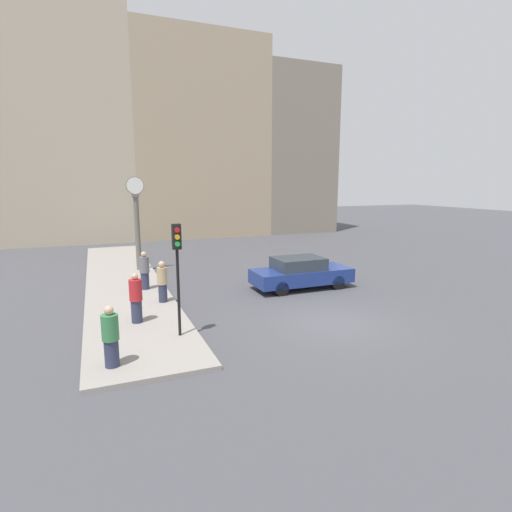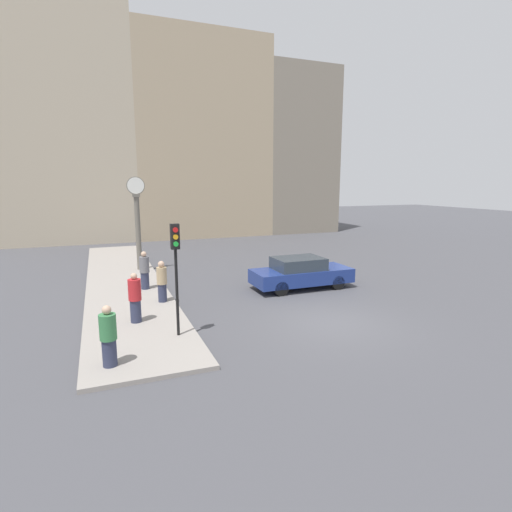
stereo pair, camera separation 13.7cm
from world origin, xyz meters
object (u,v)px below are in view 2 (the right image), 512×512
at_px(pedestrian_tan_coat, 162,282).
at_px(pedestrian_grey_jacket, 145,271).
at_px(pedestrian_red_top, 135,298).
at_px(sedan_car, 301,273).
at_px(traffic_light_near, 176,256).
at_px(pedestrian_green_hoodie, 108,337).
at_px(street_clock, 138,223).

bearing_deg(pedestrian_tan_coat, pedestrian_grey_jacket, 100.56).
relative_size(pedestrian_red_top, pedestrian_tan_coat, 1.03).
bearing_deg(pedestrian_tan_coat, pedestrian_red_top, -120.15).
relative_size(sedan_car, traffic_light_near, 1.32).
xyz_separation_m(sedan_car, pedestrian_green_hoodie, (-8.46, -5.50, 0.19)).
distance_m(pedestrian_green_hoodie, pedestrian_tan_coat, 5.69).
height_order(traffic_light_near, pedestrian_red_top, traffic_light_near).
bearing_deg(pedestrian_green_hoodie, pedestrian_tan_coat, 67.86).
bearing_deg(pedestrian_tan_coat, street_clock, 91.89).
xyz_separation_m(sedan_car, street_clock, (-6.53, 6.41, 1.97)).
height_order(pedestrian_grey_jacket, pedestrian_tan_coat, pedestrian_grey_jacket).
bearing_deg(sedan_car, traffic_light_near, -147.85).
height_order(traffic_light_near, pedestrian_green_hoodie, traffic_light_near).
relative_size(traffic_light_near, pedestrian_tan_coat, 2.10).
xyz_separation_m(pedestrian_green_hoodie, pedestrian_red_top, (0.94, 3.19, 0.05)).
bearing_deg(pedestrian_grey_jacket, pedestrian_green_hoodie, -102.88).
bearing_deg(street_clock, pedestrian_grey_jacket, -92.65).
relative_size(sedan_car, pedestrian_red_top, 2.68).
distance_m(sedan_car, pedestrian_red_top, 7.87).
xyz_separation_m(traffic_light_near, pedestrian_tan_coat, (0.09, 3.80, -1.68)).
xyz_separation_m(traffic_light_near, pedestrian_grey_jacket, (-0.33, 6.06, -1.67)).
height_order(street_clock, pedestrian_green_hoodie, street_clock).
bearing_deg(traffic_light_near, pedestrian_tan_coat, 88.58).
bearing_deg(pedestrian_grey_jacket, sedan_car, -16.78).
distance_m(street_clock, pedestrian_red_top, 8.94).
bearing_deg(pedestrian_red_top, pedestrian_tan_coat, 59.85).
distance_m(street_clock, pedestrian_grey_jacket, 4.71).
xyz_separation_m(sedan_car, pedestrian_tan_coat, (-6.31, -0.23, 0.21)).
bearing_deg(street_clock, sedan_car, -44.45).
distance_m(sedan_car, traffic_light_near, 7.80).
height_order(street_clock, pedestrian_grey_jacket, street_clock).
bearing_deg(pedestrian_grey_jacket, pedestrian_red_top, -100.26).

